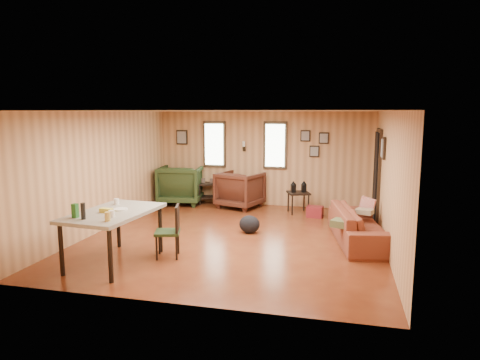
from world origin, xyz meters
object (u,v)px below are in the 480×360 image
object	(u,v)px
recliner_brown	(240,188)
dining_table	(113,216)
sofa	(361,220)
side_table	(298,191)
end_table	(208,189)
recliner_green	(181,183)

from	to	relation	value
recliner_brown	dining_table	bearing A→B (deg)	95.16
sofa	side_table	size ratio (longest dim) A/B	2.81
end_table	side_table	xyz separation A→B (m)	(2.42, -0.53, 0.15)
end_table	dining_table	world-z (taller)	dining_table
sofa	recliner_green	world-z (taller)	recliner_green
sofa	recliner_green	size ratio (longest dim) A/B	1.98
end_table	recliner_brown	bearing A→B (deg)	-16.43
sofa	recliner_green	distance (m)	5.06
sofa	recliner_brown	world-z (taller)	recliner_brown
sofa	side_table	bearing A→B (deg)	23.05
sofa	recliner_brown	xyz separation A→B (m)	(-2.84, 2.32, 0.08)
dining_table	end_table	bearing A→B (deg)	94.09
sofa	recliner_green	xyz separation A→B (m)	(-4.44, 2.41, 0.13)
recliner_brown	recliner_green	size ratio (longest dim) A/B	0.91
sofa	dining_table	size ratio (longest dim) A/B	1.26
side_table	recliner_green	bearing A→B (deg)	173.52
recliner_brown	dining_table	distance (m)	4.50
sofa	end_table	world-z (taller)	sofa
recliner_brown	end_table	xyz separation A→B (m)	(-0.94, 0.28, -0.13)
sofa	end_table	size ratio (longest dim) A/B	3.24
sofa	side_table	xyz separation A→B (m)	(-1.35, 2.06, 0.10)
recliner_brown	end_table	size ratio (longest dim) A/B	1.49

